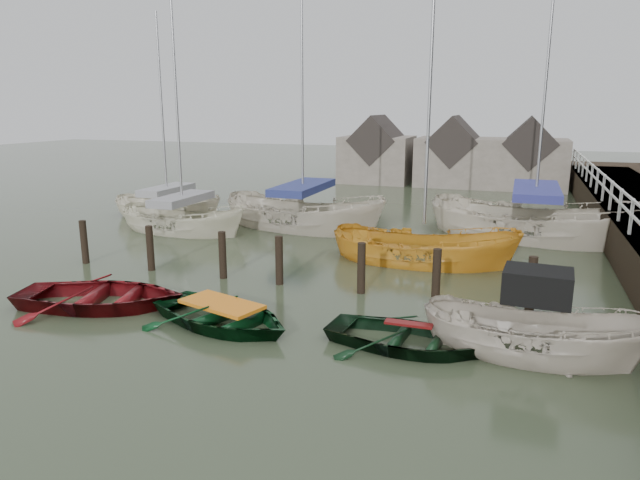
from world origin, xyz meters
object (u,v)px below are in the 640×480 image
at_px(sailboat_a, 184,230).
at_px(motorboat, 532,353).
at_px(sailboat_e, 168,217).
at_px(sailboat_b, 303,227).
at_px(rowboat_red, 102,307).
at_px(rowboat_dkgreen, 408,347).
at_px(rowboat_green, 223,325).
at_px(sailboat_d, 532,237).
at_px(sailboat_c, 423,262).

bearing_deg(sailboat_a, motorboat, -115.54).
xyz_separation_m(motorboat, sailboat_a, (-13.11, 7.88, -0.02)).
distance_m(motorboat, sailboat_e, 18.42).
bearing_deg(motorboat, sailboat_b, 44.63).
relative_size(rowboat_red, sailboat_e, 0.43).
height_order(sailboat_a, sailboat_e, sailboat_a).
bearing_deg(rowboat_dkgreen, sailboat_a, 57.46).
bearing_deg(rowboat_red, sailboat_a, 4.64).
bearing_deg(motorboat, rowboat_green, 98.30).
bearing_deg(motorboat, sailboat_d, 2.90).
xyz_separation_m(rowboat_green, sailboat_a, (-6.38, 8.43, 0.07)).
bearing_deg(rowboat_red, sailboat_e, 11.35).
height_order(rowboat_red, motorboat, motorboat).
bearing_deg(sailboat_d, motorboat, -167.57).
xyz_separation_m(rowboat_dkgreen, sailboat_c, (-0.81, 6.80, 0.01)).
bearing_deg(motorboat, sailboat_c, 30.40).
bearing_deg(rowboat_green, rowboat_dkgreen, -70.25).
height_order(rowboat_green, sailboat_c, sailboat_c).
bearing_deg(sailboat_e, sailboat_d, -83.19).
distance_m(rowboat_green, sailboat_b, 10.92).
height_order(motorboat, sailboat_c, sailboat_c).
bearing_deg(sailboat_e, sailboat_a, -132.49).
xyz_separation_m(rowboat_green, sailboat_e, (-8.63, 10.71, 0.07)).
height_order(sailboat_a, sailboat_d, sailboat_d).
bearing_deg(sailboat_e, sailboat_c, -104.05).
distance_m(rowboat_dkgreen, motorboat, 2.47).
bearing_deg(sailboat_d, sailboat_b, 109.80).
distance_m(rowboat_red, motorboat, 10.23).
bearing_deg(motorboat, sailboat_e, 60.15).
xyz_separation_m(sailboat_d, sailboat_e, (-15.51, -1.04, 0.01)).
xyz_separation_m(motorboat, sailboat_b, (-8.83, 10.17, -0.03)).
bearing_deg(sailboat_c, motorboat, -152.18).
distance_m(sailboat_a, sailboat_d, 13.67).
distance_m(sailboat_a, sailboat_e, 3.21).
relative_size(sailboat_b, sailboat_e, 1.11).
height_order(rowboat_green, sailboat_b, sailboat_b).
height_order(rowboat_green, sailboat_e, sailboat_e).
height_order(rowboat_red, sailboat_b, sailboat_b).
xyz_separation_m(rowboat_green, sailboat_b, (-2.11, 10.71, 0.06)).
relative_size(rowboat_red, sailboat_b, 0.39).
bearing_deg(rowboat_dkgreen, motorboat, -76.96).
bearing_deg(rowboat_green, sailboat_d, -13.31).
bearing_deg(rowboat_dkgreen, sailboat_e, 55.96).
xyz_separation_m(motorboat, sailboat_d, (0.15, 11.21, -0.03)).
xyz_separation_m(motorboat, sailboat_c, (-3.26, 6.46, -0.08)).
relative_size(rowboat_green, motorboat, 0.83).
bearing_deg(sailboat_c, rowboat_green, 154.74).
bearing_deg(rowboat_green, sailboat_e, 55.86).
bearing_deg(sailboat_d, sailboat_a, 117.28).
bearing_deg(rowboat_dkgreen, sailboat_b, 36.38).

